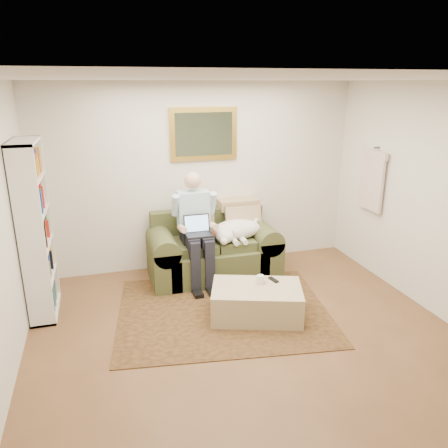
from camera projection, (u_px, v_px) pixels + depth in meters
name	position (u px, v px, depth m)	size (l,w,h in m)	color
room_shell	(251.00, 221.00, 4.19)	(4.51, 5.00, 2.61)	brown
rug	(223.00, 310.00, 5.16)	(2.43, 1.94, 0.01)	black
sofa	(213.00, 254.00, 6.04)	(1.75, 0.89, 1.05)	#50542C
seated_man	(197.00, 230.00, 5.69)	(0.58, 0.82, 1.47)	#8CC5D8
laptop	(198.00, 229.00, 5.62)	(0.34, 0.27, 0.25)	black
sleeping_dog	(237.00, 229.00, 5.93)	(0.72, 0.45, 0.27)	white
ottoman	(257.00, 302.00, 4.99)	(1.01, 0.64, 0.37)	#CEBF89
coffee_mug	(260.00, 280.00, 5.01)	(0.08, 0.08, 0.10)	white
tv_remote	(273.00, 280.00, 5.10)	(0.05, 0.15, 0.02)	black
bookshelf	(35.00, 231.00, 4.86)	(0.28, 0.80, 2.00)	white
wall_mirror	(204.00, 134.00, 5.96)	(0.94, 0.04, 0.72)	gold
hanging_shirt	(372.00, 177.00, 5.90)	(0.06, 0.52, 0.90)	beige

